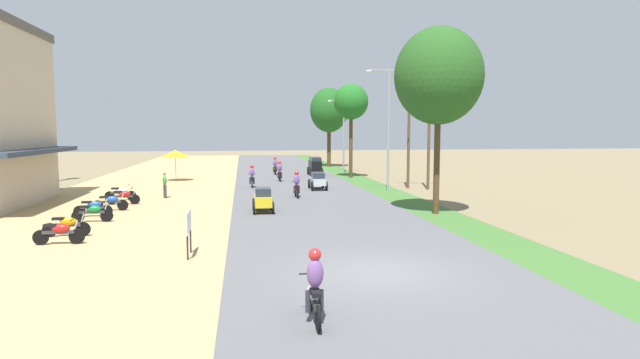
{
  "coord_description": "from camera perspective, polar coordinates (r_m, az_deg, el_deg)",
  "views": [
    {
      "loc": [
        -3.92,
        -14.33,
        4.25
      ],
      "look_at": [
        0.43,
        14.4,
        1.42
      ],
      "focal_mm": 28.8,
      "sensor_mm": 36.0,
      "label": 1
    }
  ],
  "objects": [
    {
      "name": "motorbike_ahead_fifth",
      "position": [
        47.87,
        -5.02,
        1.49
      ],
      "size": [
        0.54,
        1.8,
        1.66
      ],
      "color": "black",
      "rests_on": "road_strip"
    },
    {
      "name": "car_van_black",
      "position": [
        46.9,
        -0.55,
        1.63
      ],
      "size": [
        1.19,
        2.41,
        1.67
      ],
      "color": "black",
      "rests_on": "road_strip"
    },
    {
      "name": "streetlamp_mid",
      "position": [
        49.8,
        2.66,
        5.52
      ],
      "size": [
        3.16,
        0.2,
        7.12
      ],
      "color": "gray",
      "rests_on": "median_strip"
    },
    {
      "name": "parked_motorbike_seventh",
      "position": [
        32.6,
        -21.25,
        -1.32
      ],
      "size": [
        1.8,
        0.54,
        0.94
      ],
      "color": "black",
      "rests_on": "dirt_shoulder"
    },
    {
      "name": "pedestrian_on_shoulder",
      "position": [
        32.82,
        -16.87,
        -0.41
      ],
      "size": [
        0.38,
        0.43,
        1.62
      ],
      "color": "#33333D",
      "rests_on": "dirt_shoulder"
    },
    {
      "name": "streetlamp_near",
      "position": [
        34.85,
        7.63,
        6.4
      ],
      "size": [
        3.16,
        0.2,
        8.24
      ],
      "color": "gray",
      "rests_on": "median_strip"
    },
    {
      "name": "car_hatchback_yellow",
      "position": [
        26.17,
        -6.36,
        -2.16
      ],
      "size": [
        1.04,
        2.0,
        1.23
      ],
      "color": "gold",
      "rests_on": "road_strip"
    },
    {
      "name": "ground_plane",
      "position": [
        15.46,
        6.53,
        -10.43
      ],
      "size": [
        180.0,
        180.0,
        0.0
      ],
      "primitive_type": "plane",
      "color": "#7A6B4C"
    },
    {
      "name": "parked_motorbike_nearest",
      "position": [
        21.07,
        -26.98,
        -5.15
      ],
      "size": [
        1.8,
        0.54,
        0.94
      ],
      "color": "black",
      "rests_on": "dirt_shoulder"
    },
    {
      "name": "median_strip",
      "position": [
        17.77,
        24.79,
        -8.69
      ],
      "size": [
        2.4,
        140.0,
        0.06
      ],
      "primitive_type": "cube",
      "color": "#3D6B2D",
      "rests_on": "ground"
    },
    {
      "name": "utility_pole_near",
      "position": [
        37.09,
        12.05,
        6.68
      ],
      "size": [
        1.8,
        0.2,
        9.7
      ],
      "color": "brown",
      "rests_on": "ground"
    },
    {
      "name": "median_tree_third",
      "position": [
        58.17,
        1.01,
        7.69
      ],
      "size": [
        4.27,
        4.27,
        8.88
      ],
      "color": "#4C351E",
      "rests_on": "median_strip"
    },
    {
      "name": "motorbike_foreground_rider",
      "position": [
        11.33,
        -0.64,
        -11.88
      ],
      "size": [
        0.54,
        1.8,
        1.66
      ],
      "color": "black",
      "rests_on": "road_strip"
    },
    {
      "name": "parked_motorbike_third",
      "position": [
        25.46,
        -23.93,
        -3.26
      ],
      "size": [
        1.8,
        0.54,
        0.94
      ],
      "color": "black",
      "rests_on": "dirt_shoulder"
    },
    {
      "name": "utility_pole_far",
      "position": [
        37.57,
        9.85,
        6.25
      ],
      "size": [
        1.8,
        0.2,
        9.12
      ],
      "color": "brown",
      "rests_on": "ground"
    },
    {
      "name": "street_signboard",
      "position": [
        17.54,
        -14.39,
        -4.93
      ],
      "size": [
        0.06,
        1.3,
        1.5
      ],
      "color": "#262628",
      "rests_on": "dirt_shoulder"
    },
    {
      "name": "motorbike_ahead_third",
      "position": [
        37.46,
        -7.58,
        0.32
      ],
      "size": [
        0.54,
        1.8,
        1.66
      ],
      "color": "black",
      "rests_on": "road_strip"
    },
    {
      "name": "motorbike_ahead_fourth",
      "position": [
        41.67,
        -4.51,
        0.88
      ],
      "size": [
        0.54,
        1.8,
        1.66
      ],
      "color": "black",
      "rests_on": "road_strip"
    },
    {
      "name": "parked_motorbike_fifth",
      "position": [
        28.66,
        -22.24,
        -2.26
      ],
      "size": [
        1.8,
        0.54,
        0.94
      ],
      "color": "black",
      "rests_on": "dirt_shoulder"
    },
    {
      "name": "motorbike_ahead_second",
      "position": [
        31.61,
        -2.62,
        -0.6
      ],
      "size": [
        0.54,
        1.8,
        1.66
      ],
      "color": "black",
      "rests_on": "road_strip"
    },
    {
      "name": "parked_motorbike_second",
      "position": [
        22.48,
        -26.29,
        -4.48
      ],
      "size": [
        1.8,
        0.54,
        0.94
      ],
      "color": "black",
      "rests_on": "dirt_shoulder"
    },
    {
      "name": "parked_motorbike_fourth",
      "position": [
        27.0,
        -23.86,
        -2.78
      ],
      "size": [
        1.8,
        0.54,
        0.94
      ],
      "color": "black",
      "rests_on": "dirt_shoulder"
    },
    {
      "name": "median_tree_second",
      "position": [
        44.87,
        3.48,
        8.53
      ],
      "size": [
        2.96,
        2.96,
        8.13
      ],
      "color": "#4C351E",
      "rests_on": "median_strip"
    },
    {
      "name": "road_strip",
      "position": [
        15.44,
        6.53,
        -10.29
      ],
      "size": [
        9.0,
        140.0,
        0.08
      ],
      "primitive_type": "cube",
      "color": "#565659",
      "rests_on": "ground"
    },
    {
      "name": "median_tree_nearest",
      "position": [
        26.15,
        13.05,
        11.11
      ],
      "size": [
        4.32,
        4.32,
        9.18
      ],
      "color": "#4C351E",
      "rests_on": "median_strip"
    },
    {
      "name": "car_sedan_silver",
      "position": [
        35.78,
        -0.27,
        -0.05
      ],
      "size": [
        1.1,
        2.26,
        1.19
      ],
      "color": "#B7BCC1",
      "rests_on": "road_strip"
    },
    {
      "name": "parked_motorbike_sixth",
      "position": [
        30.77,
        -20.97,
        -1.7
      ],
      "size": [
        1.8,
        0.54,
        0.94
      ],
      "color": "black",
      "rests_on": "dirt_shoulder"
    },
    {
      "name": "vendor_umbrella",
      "position": [
        43.48,
        -15.78,
        2.8
      ],
      "size": [
        2.2,
        2.2,
        2.52
      ],
      "color": "#99999E",
      "rests_on": "dirt_shoulder"
    }
  ]
}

